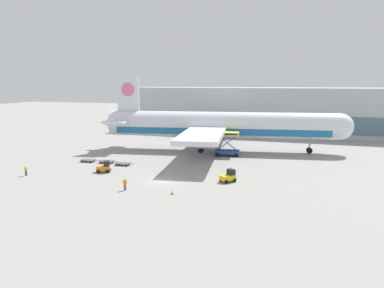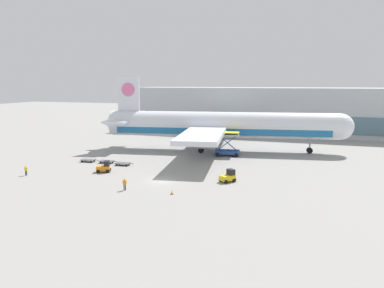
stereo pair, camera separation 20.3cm
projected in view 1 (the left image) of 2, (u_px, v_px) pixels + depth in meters
ground_plane at (162, 181)px, 59.78m from camera, size 400.00×400.00×0.00m
terminal_building at (272, 110)px, 116.96m from camera, size 90.00×18.20×14.00m
airplane_main at (217, 126)px, 85.51m from camera, size 57.74×48.66×17.00m
scissor_lift_loader at (227, 147)px, 80.28m from camera, size 5.62×4.10×5.11m
baggage_tug_foreground at (229, 176)px, 59.17m from camera, size 2.68×2.78×2.00m
baggage_tug_mid at (104, 167)px, 65.61m from camera, size 2.80×2.42×2.00m
baggage_dolly_lead at (88, 160)px, 74.15m from camera, size 3.75×1.69×0.48m
baggage_dolly_second at (107, 161)px, 72.98m from camera, size 3.75×1.69×0.48m
baggage_dolly_third at (123, 163)px, 71.05m from camera, size 3.75×1.69×0.48m
ground_crew_near at (26, 170)px, 63.17m from camera, size 0.56×0.28×1.69m
ground_crew_far at (125, 183)px, 54.51m from camera, size 0.55×0.31×1.77m
traffic_cone_near at (172, 192)px, 52.68m from camera, size 0.40×0.40×0.55m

